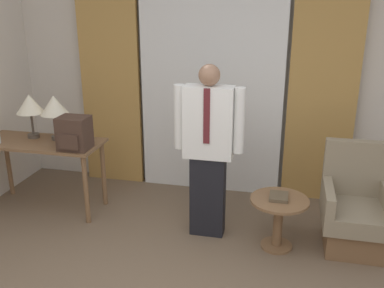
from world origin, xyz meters
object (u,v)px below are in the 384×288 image
side_table (279,214)px  book (279,197)px  armchair (355,212)px  person (208,147)px  table_lamp_right (54,106)px  backpack (74,133)px  desk (42,152)px  table_lamp_left (30,105)px

side_table → book: book is taller
side_table → armchair: bearing=16.1°
person → side_table: person is taller
table_lamp_right → backpack: bearing=-35.7°
desk → person: size_ratio=0.79×
desk → armchair: armchair is taller
person → book: size_ratio=8.10×
backpack → armchair: size_ratio=0.35×
table_lamp_left → book: 2.71m
armchair → table_lamp_right: bearing=177.0°
desk → book: (2.48, -0.23, -0.15)m
table_lamp_left → person: person is taller
backpack → side_table: 2.11m
table_lamp_left → person: bearing=-7.0°
table_lamp_left → person: 1.99m
person → armchair: bearing=3.5°
armchair → side_table: bearing=-163.9°
desk → person: 1.84m
desk → book: desk is taller
book → desk: bearing=174.8°
table_lamp_left → backpack: table_lamp_left is taller
table_lamp_right → side_table: bearing=-8.5°
desk → armchair: 3.19m
backpack → armchair: backpack is taller
backpack → side_table: bearing=-3.3°
armchair → desk: bearing=179.1°
person → armchair: 1.47m
armchair → table_lamp_left: bearing=177.3°
table_lamp_left → backpack: 0.68m
backpack → book: bearing=-2.8°
side_table → desk: bearing=174.4°
table_lamp_left → table_lamp_right: 0.28m
desk → side_table: bearing=-5.6°
table_lamp_left → side_table: table_lamp_left is taller
desk → table_lamp_right: table_lamp_right is taller
table_lamp_right → book: bearing=-8.1°
desk → backpack: backpack is taller
desk → side_table: 2.52m
desk → table_lamp_right: size_ratio=2.75×
table_lamp_right → side_table: 2.50m
side_table → backpack: bearing=176.7°
table_lamp_right → side_table: table_lamp_right is taller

